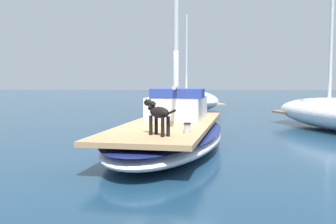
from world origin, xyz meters
The scene contains 6 objects.
ground_plane centered at (0.00, 0.00, 0.00)m, with size 120.00×120.00×0.00m, color navy.
sailboat_main centered at (0.00, 0.00, 0.34)m, with size 3.63×7.54×0.66m.
cabin_house centered at (0.19, 1.10, 1.01)m, with size 1.73×2.42×0.84m.
dog_black centered at (-0.15, -2.26, 1.08)m, with size 0.69×0.75×0.70m.
deck_winch centered at (0.42, -1.91, 0.76)m, with size 0.16×0.16×0.21m.
moored_boat_far_astern centered at (0.73, 13.29, 0.59)m, with size 4.27×6.76×5.57m.
Camera 1 is at (0.34, -9.80, 1.72)m, focal length 42.45 mm.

